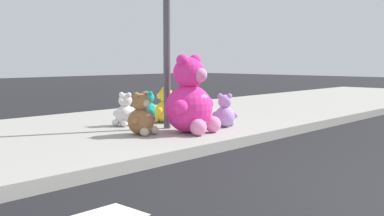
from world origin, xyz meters
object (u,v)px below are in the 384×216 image
at_px(plush_pink_large, 191,102).
at_px(plush_teal, 148,108).
at_px(plush_white, 125,112).
at_px(plush_lavender, 225,113).
at_px(sign_pole, 167,20).
at_px(plush_yellow, 165,108).
at_px(plush_brown, 142,118).

height_order(plush_pink_large, plush_teal, plush_pink_large).
relative_size(plush_white, plush_lavender, 1.02).
distance_m(plush_pink_large, plush_white, 1.34).
bearing_deg(sign_pole, plush_yellow, 48.72).
bearing_deg(plush_lavender, sign_pole, 141.46).
height_order(plush_lavender, plush_teal, plush_lavender).
bearing_deg(plush_white, plush_teal, 19.40).
height_order(sign_pole, plush_brown, sign_pole).
bearing_deg(plush_brown, plush_yellow, 31.28).
distance_m(plush_white, plush_yellow, 0.75).
xyz_separation_m(plush_white, plush_yellow, (0.73, -0.20, 0.03)).
bearing_deg(plush_white, plush_lavender, -52.29).
bearing_deg(plush_teal, sign_pole, -115.85).
bearing_deg(plush_teal, plush_white, -160.60).
bearing_deg(sign_pole, plush_white, 110.85).
bearing_deg(plush_teal, plush_pink_large, -109.67).
distance_m(plush_lavender, plush_brown, 1.50).
relative_size(plush_lavender, plush_yellow, 0.87).
relative_size(plush_lavender, plush_brown, 0.87).
height_order(plush_white, plush_brown, plush_brown).
bearing_deg(sign_pole, plush_teal, 64.15).
xyz_separation_m(plush_teal, plush_yellow, (-0.03, -0.47, 0.04)).
bearing_deg(sign_pole, plush_brown, -164.91).
height_order(plush_lavender, plush_yellow, plush_yellow).
bearing_deg(plush_teal, plush_lavender, -80.68).
bearing_deg(plush_pink_large, plush_yellow, 64.01).
bearing_deg(plush_yellow, plush_brown, -148.72).
distance_m(plush_pink_large, plush_brown, 0.77).
relative_size(plush_pink_large, plush_brown, 1.86).
distance_m(plush_pink_large, plush_yellow, 1.24).
height_order(plush_white, plush_teal, plush_white).
distance_m(sign_pole, plush_brown, 1.62).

